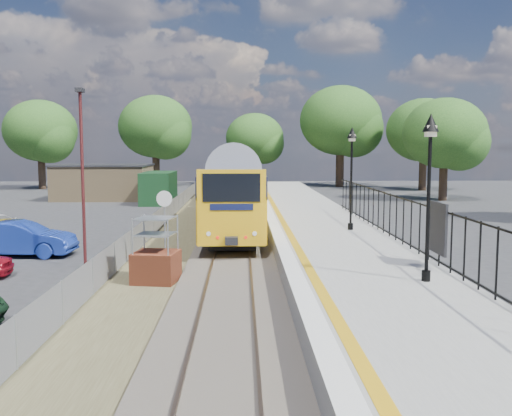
{
  "coord_description": "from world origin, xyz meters",
  "views": [
    {
      "loc": [
        0.42,
        -19.35,
        4.56
      ],
      "look_at": [
        1.01,
        5.02,
        2.0
      ],
      "focal_mm": 40.0,
      "sensor_mm": 36.0,
      "label": 1
    }
  ],
  "objects_px": {
    "brick_plinth": "(156,252)",
    "victorian_lamp_south": "(430,158)",
    "carpark_lamp": "(82,166)",
    "car_blue": "(20,239)",
    "speed_sign": "(165,215)",
    "victorian_lamp_north": "(352,154)",
    "car_yellow": "(17,235)",
    "train": "(237,178)"
  },
  "relations": [
    {
      "from": "brick_plinth",
      "to": "car_yellow",
      "type": "distance_m",
      "value": 9.75
    },
    {
      "from": "train",
      "to": "car_blue",
      "type": "height_order",
      "value": "train"
    },
    {
      "from": "train",
      "to": "car_yellow",
      "type": "height_order",
      "value": "train"
    },
    {
      "from": "carpark_lamp",
      "to": "car_blue",
      "type": "bearing_deg",
      "value": 143.83
    },
    {
      "from": "train",
      "to": "speed_sign",
      "type": "height_order",
      "value": "train"
    },
    {
      "from": "victorian_lamp_south",
      "to": "car_blue",
      "type": "distance_m",
      "value": 17.27
    },
    {
      "from": "train",
      "to": "brick_plinth",
      "type": "relative_size",
      "value": 17.87
    },
    {
      "from": "brick_plinth",
      "to": "speed_sign",
      "type": "distance_m",
      "value": 2.49
    },
    {
      "from": "speed_sign",
      "to": "car_yellow",
      "type": "relative_size",
      "value": 0.63
    },
    {
      "from": "car_yellow",
      "to": "victorian_lamp_north",
      "type": "bearing_deg",
      "value": -76.84
    },
    {
      "from": "victorian_lamp_south",
      "to": "brick_plinth",
      "type": "height_order",
      "value": "victorian_lamp_south"
    },
    {
      "from": "victorian_lamp_north",
      "to": "car_blue",
      "type": "xyz_separation_m",
      "value": [
        -14.29,
        -1.29,
        -3.55
      ]
    },
    {
      "from": "train",
      "to": "victorian_lamp_south",
      "type": "bearing_deg",
      "value": -78.55
    },
    {
      "from": "train",
      "to": "carpark_lamp",
      "type": "bearing_deg",
      "value": -104.94
    },
    {
      "from": "brick_plinth",
      "to": "speed_sign",
      "type": "xyz_separation_m",
      "value": [
        0.0,
        2.3,
        0.95
      ]
    },
    {
      "from": "victorian_lamp_south",
      "to": "car_yellow",
      "type": "relative_size",
      "value": 0.97
    },
    {
      "from": "victorian_lamp_north",
      "to": "brick_plinth",
      "type": "xyz_separation_m",
      "value": [
        -7.8,
        -6.35,
        -3.2
      ]
    },
    {
      "from": "victorian_lamp_south",
      "to": "brick_plinth",
      "type": "xyz_separation_m",
      "value": [
        -8.0,
        3.65,
        -3.2
      ]
    },
    {
      "from": "brick_plinth",
      "to": "car_blue",
      "type": "xyz_separation_m",
      "value": [
        -6.49,
        5.05,
        -0.35
      ]
    },
    {
      "from": "speed_sign",
      "to": "car_blue",
      "type": "height_order",
      "value": "speed_sign"
    },
    {
      "from": "car_blue",
      "to": "speed_sign",
      "type": "bearing_deg",
      "value": -110.45
    },
    {
      "from": "victorian_lamp_south",
      "to": "speed_sign",
      "type": "height_order",
      "value": "victorian_lamp_south"
    },
    {
      "from": "victorian_lamp_north",
      "to": "carpark_lamp",
      "type": "bearing_deg",
      "value": -160.86
    },
    {
      "from": "victorian_lamp_north",
      "to": "car_yellow",
      "type": "distance_m",
      "value": 15.43
    },
    {
      "from": "brick_plinth",
      "to": "car_yellow",
      "type": "xyz_separation_m",
      "value": [
        -7.2,
        6.56,
        -0.41
      ]
    },
    {
      "from": "speed_sign",
      "to": "car_blue",
      "type": "relative_size",
      "value": 0.66
    },
    {
      "from": "victorian_lamp_south",
      "to": "train",
      "type": "height_order",
      "value": "victorian_lamp_south"
    },
    {
      "from": "victorian_lamp_north",
      "to": "carpark_lamp",
      "type": "height_order",
      "value": "carpark_lamp"
    },
    {
      "from": "victorian_lamp_south",
      "to": "brick_plinth",
      "type": "relative_size",
      "value": 2.01
    },
    {
      "from": "train",
      "to": "carpark_lamp",
      "type": "xyz_separation_m",
      "value": [
        -5.59,
        -20.94,
        1.54
      ]
    },
    {
      "from": "train",
      "to": "car_yellow",
      "type": "distance_m",
      "value": 19.6
    },
    {
      "from": "victorian_lamp_north",
      "to": "train",
      "type": "xyz_separation_m",
      "value": [
        -5.3,
        17.16,
        -1.96
      ]
    },
    {
      "from": "brick_plinth",
      "to": "victorian_lamp_south",
      "type": "bearing_deg",
      "value": -24.54
    },
    {
      "from": "victorian_lamp_south",
      "to": "car_yellow",
      "type": "height_order",
      "value": "victorian_lamp_south"
    },
    {
      "from": "carpark_lamp",
      "to": "victorian_lamp_north",
      "type": "bearing_deg",
      "value": 19.14
    },
    {
      "from": "train",
      "to": "car_blue",
      "type": "distance_m",
      "value": 20.59
    },
    {
      "from": "victorian_lamp_north",
      "to": "speed_sign",
      "type": "relative_size",
      "value": 1.54
    },
    {
      "from": "car_blue",
      "to": "victorian_lamp_south",
      "type": "bearing_deg",
      "value": -118.44
    },
    {
      "from": "carpark_lamp",
      "to": "car_yellow",
      "type": "relative_size",
      "value": 1.43
    },
    {
      "from": "train",
      "to": "speed_sign",
      "type": "relative_size",
      "value": 13.69
    },
    {
      "from": "car_blue",
      "to": "brick_plinth",
      "type": "bearing_deg",
      "value": -125.36
    },
    {
      "from": "carpark_lamp",
      "to": "car_yellow",
      "type": "height_order",
      "value": "carpark_lamp"
    }
  ]
}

